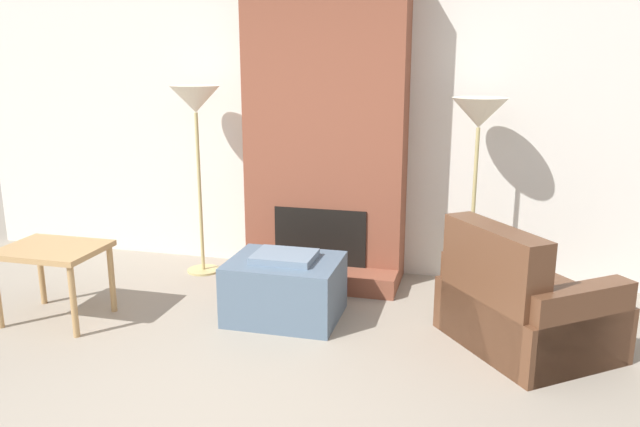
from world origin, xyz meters
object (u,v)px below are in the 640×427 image
(armchair, at_px, (520,309))
(floor_lamp_right, at_px, (479,122))
(side_table, at_px, (53,257))
(ottoman, at_px, (285,288))
(floor_lamp_left, at_px, (196,108))

(armchair, height_order, floor_lamp_right, floor_lamp_right)
(side_table, height_order, floor_lamp_right, floor_lamp_right)
(ottoman, height_order, floor_lamp_right, floor_lamp_right)
(ottoman, bearing_deg, armchair, -2.56)
(side_table, bearing_deg, floor_lamp_left, 64.99)
(ottoman, height_order, armchair, armchair)
(ottoman, distance_m, side_table, 1.67)
(floor_lamp_right, bearing_deg, ottoman, -148.78)
(ottoman, height_order, floor_lamp_left, floor_lamp_left)
(ottoman, distance_m, floor_lamp_left, 1.76)
(floor_lamp_left, bearing_deg, armchair, -17.96)
(armchair, bearing_deg, side_table, 59.29)
(floor_lamp_left, xyz_separation_m, floor_lamp_right, (2.31, 0.00, -0.06))
(floor_lamp_right, bearing_deg, side_table, -156.88)
(armchair, height_order, side_table, armchair)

